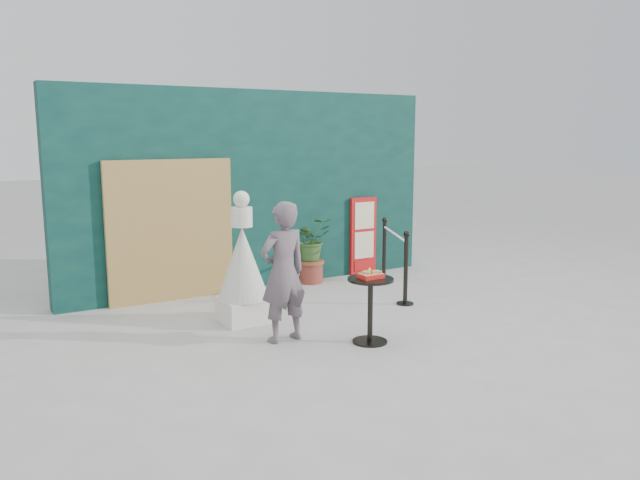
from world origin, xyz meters
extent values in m
plane|color=#ADAAA5|center=(0.00, 0.00, 0.00)|extent=(60.00, 60.00, 0.00)
cube|color=#092C2B|center=(0.00, 3.15, 1.50)|extent=(6.00, 0.30, 3.00)
cube|color=tan|center=(-1.40, 2.94, 1.00)|extent=(1.80, 0.08, 2.00)
imported|color=#61535C|center=(-0.88, 0.54, 0.80)|extent=(0.62, 0.43, 1.61)
cube|color=red|center=(1.90, 2.96, 0.65)|extent=(0.50, 0.06, 1.30)
cube|color=beige|center=(1.90, 2.92, 1.00)|extent=(0.38, 0.02, 0.45)
cube|color=beige|center=(1.90, 2.92, 0.50)|extent=(0.38, 0.02, 0.45)
cube|color=red|center=(1.90, 2.92, 0.15)|extent=(0.38, 0.02, 0.18)
cube|color=silver|center=(-0.97, 1.46, 0.15)|extent=(0.56, 0.56, 0.30)
cone|color=beige|center=(-0.97, 1.46, 0.76)|extent=(0.65, 0.65, 0.91)
cylinder|color=silver|center=(-0.97, 1.46, 1.33)|extent=(0.26, 0.26, 0.24)
sphere|color=silver|center=(-0.97, 1.46, 1.56)|extent=(0.20, 0.20, 0.20)
cylinder|color=black|center=(-0.07, -0.02, 0.01)|extent=(0.40, 0.40, 0.02)
cylinder|color=black|center=(-0.07, -0.02, 0.36)|extent=(0.06, 0.06, 0.72)
cylinder|color=black|center=(-0.07, -0.02, 0.73)|extent=(0.52, 0.52, 0.03)
cube|color=red|center=(-0.07, -0.02, 0.78)|extent=(0.26, 0.19, 0.05)
cube|color=red|center=(-0.07, -0.02, 0.80)|extent=(0.24, 0.17, 0.00)
cube|color=#DBA750|center=(-0.11, -0.01, 0.82)|extent=(0.15, 0.14, 0.02)
cube|color=gold|center=(-0.02, -0.04, 0.82)|extent=(0.13, 0.13, 0.02)
cone|color=#FBFF43|center=(-0.05, 0.03, 0.83)|extent=(0.06, 0.06, 0.06)
cylinder|color=brown|center=(0.82, 2.85, 0.16)|extent=(0.37, 0.37, 0.31)
cylinder|color=brown|center=(0.82, 2.85, 0.34)|extent=(0.41, 0.41, 0.05)
imported|color=#315323|center=(0.82, 2.85, 0.71)|extent=(0.62, 0.53, 0.68)
cylinder|color=black|center=(1.30, 1.05, 0.01)|extent=(0.24, 0.24, 0.02)
cylinder|color=black|center=(1.30, 1.05, 0.48)|extent=(0.06, 0.06, 0.96)
sphere|color=black|center=(1.30, 1.05, 0.99)|extent=(0.09, 0.09, 0.09)
cylinder|color=black|center=(1.90, 2.35, 0.01)|extent=(0.24, 0.24, 0.02)
cylinder|color=black|center=(1.90, 2.35, 0.48)|extent=(0.06, 0.06, 0.96)
sphere|color=black|center=(1.90, 2.35, 0.99)|extent=(0.09, 0.09, 0.09)
cylinder|color=white|center=(1.60, 1.70, 0.88)|extent=(0.63, 1.31, 0.03)
camera|label=1|loc=(-4.05, -5.57, 2.33)|focal=35.00mm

